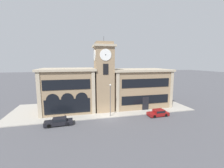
% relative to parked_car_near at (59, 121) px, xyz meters
% --- Properties ---
extents(ground_plane, '(300.00, 300.00, 0.00)m').
position_rel_parked_car_near_xyz_m(ground_plane, '(9.08, 1.21, -0.70)').
color(ground_plane, '#4C4C51').
extents(sidewalk_kerb, '(39.95, 13.81, 0.15)m').
position_rel_parked_car_near_xyz_m(sidewalk_kerb, '(9.08, 8.11, -0.62)').
color(sidewalk_kerb, '#A39E93').
rests_on(sidewalk_kerb, ground_plane).
extents(clock_tower, '(4.55, 4.55, 16.23)m').
position_rel_parked_car_near_xyz_m(clock_tower, '(9.08, 5.86, 6.88)').
color(clock_tower, '#937A5B').
rests_on(clock_tower, ground_plane).
extents(town_hall_left_wing, '(11.71, 9.77, 9.48)m').
position_rel_parked_car_near_xyz_m(town_hall_left_wing, '(1.35, 8.44, 4.06)').
color(town_hall_left_wing, '#937A5B').
rests_on(town_hall_left_wing, ground_plane).
extents(town_hall_right_wing, '(14.45, 9.77, 9.14)m').
position_rel_parked_car_near_xyz_m(town_hall_right_wing, '(18.18, 8.45, 3.90)').
color(town_hall_right_wing, '#937A5B').
rests_on(town_hall_right_wing, ground_plane).
extents(parked_car_near, '(4.79, 1.90, 1.32)m').
position_rel_parked_car_near_xyz_m(parked_car_near, '(0.00, 0.00, 0.00)').
color(parked_car_near, black).
rests_on(parked_car_near, ground_plane).
extents(parked_car_mid, '(4.26, 2.03, 1.34)m').
position_rel_parked_car_near_xyz_m(parked_car_mid, '(19.11, 0.00, -0.00)').
color(parked_car_mid, maroon).
rests_on(parked_car_mid, ground_plane).
extents(street_lamp, '(0.36, 0.36, 6.51)m').
position_rel_parked_car_near_xyz_m(street_lamp, '(9.52, 1.68, 3.65)').
color(street_lamp, '#4C4C51').
rests_on(street_lamp, sidewalk_kerb).
extents(bollard, '(0.18, 0.18, 1.06)m').
position_rel_parked_car_near_xyz_m(bollard, '(0.92, 1.78, -0.03)').
color(bollard, black).
rests_on(bollard, sidewalk_kerb).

